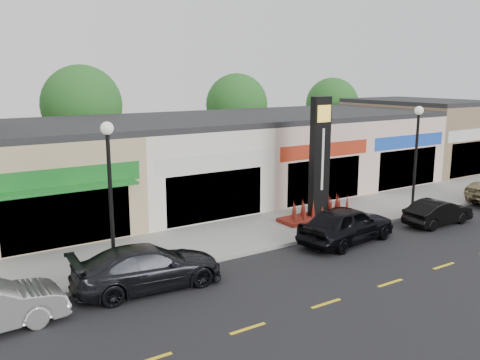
{
  "coord_description": "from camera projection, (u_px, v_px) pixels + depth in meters",
  "views": [
    {
      "loc": [
        -13.47,
        -14.12,
        7.13
      ],
      "look_at": [
        -1.74,
        4.0,
        2.67
      ],
      "focal_mm": 38.0,
      "sensor_mm": 36.0,
      "label": 1
    }
  ],
  "objects": [
    {
      "name": "curb",
      "position": [
        298.0,
        242.0,
        21.93
      ],
      "size": [
        52.0,
        0.2,
        0.15
      ],
      "primitive_type": "cube",
      "color": "gray",
      "rests_on": "ground"
    },
    {
      "name": "shop_pink_e",
      "position": [
        352.0,
        144.0,
        35.82
      ],
      "size": [
        7.0,
        10.01,
        4.8
      ],
      "color": "beige",
      "rests_on": "ground"
    },
    {
      "name": "shop_cream",
      "position": [
        171.0,
        162.0,
        28.37
      ],
      "size": [
        7.0,
        10.01,
        4.8
      ],
      "color": "white",
      "rests_on": "ground"
    },
    {
      "name": "shop_pink_w",
      "position": [
        272.0,
        152.0,
        32.09
      ],
      "size": [
        7.0,
        10.01,
        4.8
      ],
      "color": "beige",
      "rests_on": "ground"
    },
    {
      "name": "shop_beige",
      "position": [
        40.0,
        175.0,
        24.64
      ],
      "size": [
        7.0,
        10.85,
        4.8
      ],
      "color": "tan",
      "rests_on": "ground"
    },
    {
      "name": "sidewalk",
      "position": [
        267.0,
        229.0,
        23.78
      ],
      "size": [
        52.0,
        4.3,
        0.15
      ],
      "primitive_type": "cube",
      "color": "gray",
      "rests_on": "ground"
    },
    {
      "name": "tree_rear_mid",
      "position": [
        237.0,
        105.0,
        39.52
      ],
      "size": [
        4.8,
        4.8,
        7.29
      ],
      "color": "#382619",
      "rests_on": "ground"
    },
    {
      "name": "lamp_west_near",
      "position": [
        110.0,
        184.0,
        17.31
      ],
      "size": [
        0.44,
        0.44,
        5.47
      ],
      "color": "black",
      "rests_on": "sidewalk"
    },
    {
      "name": "car_black_sedan",
      "position": [
        347.0,
        224.0,
        21.91
      ],
      "size": [
        2.52,
        5.03,
        1.65
      ],
      "primitive_type": "imported",
      "rotation": [
        0.0,
        0.0,
        1.69
      ],
      "color": "black",
      "rests_on": "ground"
    },
    {
      "name": "car_black_conv",
      "position": [
        438.0,
        212.0,
        24.59
      ],
      "size": [
        1.33,
        3.78,
        1.25
      ],
      "primitive_type": "imported",
      "rotation": [
        0.0,
        0.0,
        1.57
      ],
      "color": "black",
      "rests_on": "ground"
    },
    {
      "name": "car_dark_sedan",
      "position": [
        148.0,
        267.0,
        17.23
      ],
      "size": [
        2.41,
        5.26,
        1.49
      ],
      "primitive_type": "imported",
      "rotation": [
        0.0,
        0.0,
        1.51
      ],
      "color": "black",
      "rests_on": "ground"
    },
    {
      "name": "lamp_east_near",
      "position": [
        416.0,
        148.0,
        25.83
      ],
      "size": [
        0.44,
        0.44,
        5.47
      ],
      "color": "black",
      "rests_on": "sidewalk"
    },
    {
      "name": "tree_rear_west",
      "position": [
        82.0,
        105.0,
        33.07
      ],
      "size": [
        5.2,
        5.2,
        7.83
      ],
      "color": "#382619",
      "rests_on": "ground"
    },
    {
      "name": "ground",
      "position": [
        331.0,
        258.0,
        20.22
      ],
      "size": [
        120.0,
        120.0,
        0.0
      ],
      "primitive_type": "plane",
      "color": "black",
      "rests_on": "ground"
    },
    {
      "name": "pylon_sign",
      "position": [
        319.0,
        177.0,
        24.81
      ],
      "size": [
        4.2,
        1.3,
        6.0
      ],
      "color": "#54140E",
      "rests_on": "sidewalk"
    },
    {
      "name": "tree_rear_east",
      "position": [
        332.0,
        104.0,
        44.89
      ],
      "size": [
        4.6,
        4.6,
        6.94
      ],
      "color": "#382619",
      "rests_on": "ground"
    },
    {
      "name": "shop_tan",
      "position": [
        417.0,
        134.0,
        39.49
      ],
      "size": [
        7.0,
        10.01,
        5.3
      ],
      "color": "#89694F",
      "rests_on": "ground"
    }
  ]
}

